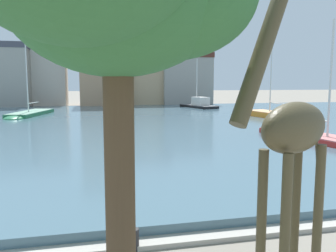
% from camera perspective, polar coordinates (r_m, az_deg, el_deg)
% --- Properties ---
extents(harbor_water, '(77.83, 44.04, 0.36)m').
position_cam_1_polar(harbor_water, '(30.06, -9.59, 0.29)').
color(harbor_water, '#476675').
rests_on(harbor_water, ground).
extents(quay_edge_coping, '(77.83, 0.50, 0.12)m').
position_cam_1_polar(quay_edge_coping, '(8.53, -0.49, -18.22)').
color(quay_edge_coping, '#ADA89E').
rests_on(quay_edge_coping, ground).
extents(giraffe_statue, '(2.89, 1.95, 5.43)m').
position_cam_1_polar(giraffe_statue, '(6.77, 19.19, -1.24)').
color(giraffe_statue, '#4C4228').
rests_on(giraffe_statue, ground).
extents(sailboat_orange, '(3.03, 7.26, 7.44)m').
position_cam_1_polar(sailboat_orange, '(35.41, 15.95, 1.61)').
color(sailboat_orange, orange).
rests_on(sailboat_orange, ground).
extents(sailboat_red, '(3.47, 9.76, 7.06)m').
position_cam_1_polar(sailboat_red, '(21.39, 24.79, -2.52)').
color(sailboat_red, red).
rests_on(sailboat_red, ground).
extents(sailboat_black, '(3.81, 7.55, 6.75)m').
position_cam_1_polar(sailboat_black, '(47.16, 4.71, 3.29)').
color(sailboat_black, black).
rests_on(sailboat_black, ground).
extents(sailboat_green, '(4.10, 9.00, 7.44)m').
position_cam_1_polar(sailboat_green, '(37.96, -21.75, 1.60)').
color(sailboat_green, '#236B42').
rests_on(sailboat_green, ground).
extents(mooring_bollard, '(0.24, 0.24, 0.50)m').
position_cam_1_polar(mooring_bollard, '(8.21, -5.58, -17.87)').
color(mooring_bollard, '#232326').
rests_on(mooring_bollard, ground).
extents(townhouse_corner_house, '(5.78, 7.90, 9.03)m').
position_cam_1_polar(townhouse_corner_house, '(55.11, -24.17, 7.37)').
color(townhouse_corner_house, gray).
rests_on(townhouse_corner_house, ground).
extents(townhouse_end_terrace, '(5.79, 7.17, 9.67)m').
position_cam_1_polar(townhouse_end_terrace, '(57.52, -18.97, 7.89)').
color(townhouse_end_terrace, beige).
rests_on(townhouse_end_terrace, ground).
extents(townhouse_tall_gabled, '(7.25, 7.74, 13.07)m').
position_cam_1_polar(townhouse_tall_gabled, '(54.10, -10.34, 10.03)').
color(townhouse_tall_gabled, tan).
rests_on(townhouse_tall_gabled, ground).
extents(townhouse_narrow_midrow, '(5.93, 7.49, 9.22)m').
position_cam_1_polar(townhouse_narrow_midrow, '(55.69, -3.17, 8.07)').
color(townhouse_narrow_midrow, tan).
rests_on(townhouse_narrow_midrow, ground).
extents(townhouse_wide_warehouse, '(7.75, 6.66, 8.16)m').
position_cam_1_polar(townhouse_wide_warehouse, '(55.82, 2.56, 7.53)').
color(townhouse_wide_warehouse, gray).
rests_on(townhouse_wide_warehouse, ground).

